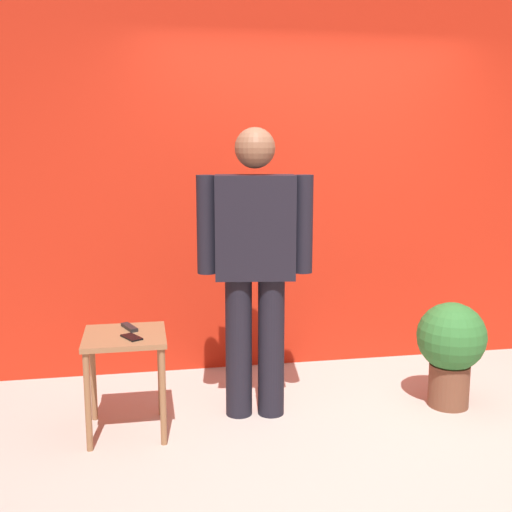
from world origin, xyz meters
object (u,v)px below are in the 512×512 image
side_table (125,352)px  potted_plant (451,345)px  tv_remote (129,327)px  standing_person (255,259)px  cell_phone (132,337)px

side_table → potted_plant: (2.05, 0.01, -0.08)m
tv_remote → potted_plant: (2.02, -0.10, -0.20)m
standing_person → potted_plant: bearing=-4.7°
side_table → cell_phone: bearing=-63.9°
standing_person → tv_remote: size_ratio=10.47×
cell_phone → tv_remote: size_ratio=0.85×
standing_person → tv_remote: standing_person is taller
standing_person → tv_remote: 0.85m
side_table → tv_remote: 0.16m
cell_phone → tv_remote: (-0.02, 0.19, 0.01)m
cell_phone → potted_plant: potted_plant is taller
standing_person → potted_plant: (1.26, -0.10, -0.59)m
standing_person → side_table: 0.94m
standing_person → potted_plant: 1.40m
standing_person → cell_phone: 0.86m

